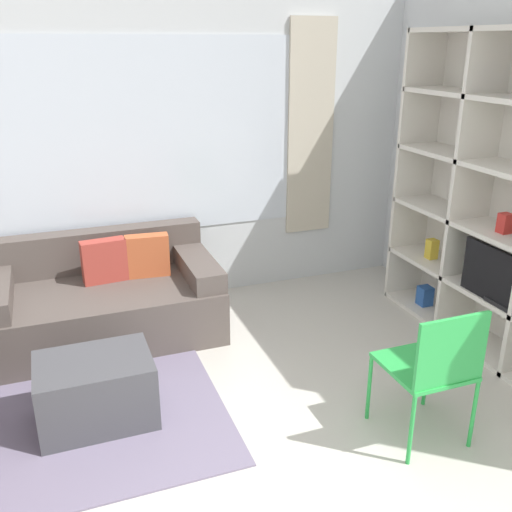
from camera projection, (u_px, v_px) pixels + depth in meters
name	position (u px, v px, depth m)	size (l,w,h in m)	color
wall_back	(147.00, 149.00, 4.73)	(5.93, 0.11, 2.70)	silver
area_rug	(52.00, 417.00, 3.55)	(2.09, 1.70, 0.01)	slate
shelving_unit	(512.00, 204.00, 3.97)	(0.39, 2.21, 2.30)	silver
couch_main	(104.00, 300.00, 4.48)	(1.75, 0.97, 0.76)	#564C47
ottoman	(96.00, 391.00, 3.46)	(0.68, 0.50, 0.42)	#47474C
folding_chair	(434.00, 364.00, 3.17)	(0.44, 0.46, 0.86)	green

